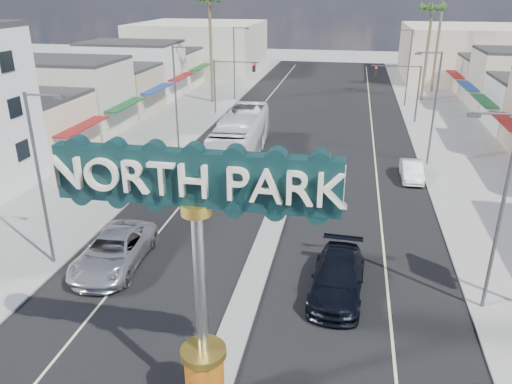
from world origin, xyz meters
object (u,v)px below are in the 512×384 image
at_px(suv_left, 114,251).
at_px(suv_right, 338,278).
at_px(gateway_sign, 199,260).
at_px(city_bus, 241,136).
at_px(traffic_signal_right, 401,82).
at_px(car_parked_left, 228,152).
at_px(palm_left_far, 209,5).
at_px(streetlight_l_far, 235,60).
at_px(palm_right_mid, 432,13).
at_px(streetlight_l_mid, 177,94).
at_px(streetlight_r_near, 498,206).
at_px(streetlight_r_far, 408,64).
at_px(traffic_signal_left, 230,77).
at_px(car_parked_right, 412,171).
at_px(streetlight_l_near, 41,173).
at_px(streetlight_r_mid, 433,104).

distance_m(suv_left, suv_right, 11.42).
distance_m(gateway_sign, city_bus, 27.75).
relative_size(traffic_signal_right, car_parked_left, 1.15).
bearing_deg(city_bus, palm_left_far, 108.94).
relative_size(streetlight_l_far, palm_right_mid, 0.74).
height_order(streetlight_l_mid, streetlight_l_far, same).
relative_size(streetlight_l_far, streetlight_r_near, 1.00).
bearing_deg(gateway_sign, streetlight_r_far, 78.22).
distance_m(gateway_sign, streetlight_r_far, 51.10).
xyz_separation_m(traffic_signal_left, streetlight_l_far, (-1.25, 8.01, 0.79)).
bearing_deg(gateway_sign, palm_left_far, 105.15).
height_order(streetlight_r_far, car_parked_right, streetlight_r_far).
xyz_separation_m(streetlight_l_near, streetlight_r_mid, (20.87, 20.00, 0.00)).
bearing_deg(streetlight_l_far, streetlight_l_near, -90.00).
xyz_separation_m(streetlight_r_mid, palm_left_far, (-23.43, 20.00, 6.43)).
bearing_deg(car_parked_left, suv_right, -66.63).
relative_size(traffic_signal_left, city_bus, 0.45).
relative_size(streetlight_r_near, car_parked_right, 2.14).
xyz_separation_m(palm_right_mid, car_parked_right, (-4.00, -29.62, -9.91)).
xyz_separation_m(traffic_signal_left, suv_right, (13.29, -34.00, -3.43)).
bearing_deg(palm_left_far, traffic_signal_left, -57.57).
distance_m(car_parked_left, car_parked_right, 14.61).
xyz_separation_m(palm_right_mid, suv_left, (-20.31, -45.63, -9.72)).
bearing_deg(traffic_signal_left, streetlight_r_far, 22.20).
height_order(palm_right_mid, car_parked_left, palm_right_mid).
distance_m(gateway_sign, car_parked_right, 26.53).
bearing_deg(suv_right, traffic_signal_right, 84.46).
height_order(gateway_sign, streetlight_l_far, gateway_sign).
xyz_separation_m(traffic_signal_right, streetlight_l_mid, (-19.62, -13.99, 0.79)).
bearing_deg(palm_left_far, palm_right_mid, 12.99).
xyz_separation_m(streetlight_l_mid, streetlight_l_far, (0.00, 22.00, 0.00)).
height_order(suv_left, city_bus, city_bus).
distance_m(gateway_sign, car_parked_left, 26.82).
distance_m(suv_right, car_parked_right, 17.10).
bearing_deg(gateway_sign, streetlight_r_mid, 69.58).
relative_size(palm_right_mid, car_parked_left, 2.32).
xyz_separation_m(streetlight_l_mid, car_parked_right, (19.43, -3.62, -4.37)).
distance_m(traffic_signal_left, streetlight_l_near, 34.03).
height_order(streetlight_r_mid, car_parked_right, streetlight_r_mid).
height_order(streetlight_r_near, streetlight_r_far, same).
xyz_separation_m(traffic_signal_right, palm_right_mid, (3.82, 12.01, 6.33)).
relative_size(gateway_sign, streetlight_l_near, 1.02).
xyz_separation_m(traffic_signal_right, streetlight_r_near, (1.25, -33.99, 0.79)).
bearing_deg(streetlight_l_near, streetlight_r_far, 63.58).
distance_m(streetlight_l_mid, suv_right, 25.08).
distance_m(streetlight_l_mid, suv_left, 20.32).
bearing_deg(streetlight_r_far, traffic_signal_right, -98.86).
bearing_deg(streetlight_r_far, gateway_sign, -101.78).
bearing_deg(car_parked_left, palm_right_mid, 51.52).
xyz_separation_m(traffic_signal_right, streetlight_r_far, (1.25, 8.01, 0.79)).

